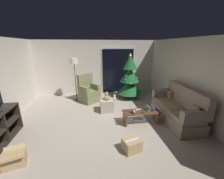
# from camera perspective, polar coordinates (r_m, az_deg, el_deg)

# --- Properties ---
(ground_plane) EXTENTS (7.00, 7.00, 0.00)m
(ground_plane) POSITION_cam_1_polar(r_m,az_deg,el_deg) (4.37, -3.89, -13.71)
(ground_plane) COLOR #9E9384
(wall_back) EXTENTS (5.72, 0.12, 2.50)m
(wall_back) POSITION_cam_1_polar(r_m,az_deg,el_deg) (6.87, -6.39, 8.91)
(wall_back) COLOR beige
(wall_back) RESTS_ON ground
(wall_right) EXTENTS (0.12, 6.00, 2.50)m
(wall_right) POSITION_cam_1_polar(r_m,az_deg,el_deg) (4.98, 30.67, 3.29)
(wall_right) COLOR beige
(wall_right) RESTS_ON ground
(patio_door_frame) EXTENTS (1.60, 0.02, 2.20)m
(patio_door_frame) POSITION_cam_1_polar(r_m,az_deg,el_deg) (6.95, 2.39, 7.84)
(patio_door_frame) COLOR silver
(patio_door_frame) RESTS_ON ground
(patio_door_glass) EXTENTS (1.50, 0.02, 2.10)m
(patio_door_glass) POSITION_cam_1_polar(r_m,az_deg,el_deg) (6.94, 2.41, 7.41)
(patio_door_glass) COLOR black
(patio_door_glass) RESTS_ON ground
(couch) EXTENTS (0.84, 1.96, 1.08)m
(couch) POSITION_cam_1_polar(r_m,az_deg,el_deg) (4.81, 25.07, -7.05)
(couch) COLOR gray
(couch) RESTS_ON ground
(coffee_table) EXTENTS (1.10, 0.40, 0.39)m
(coffee_table) POSITION_cam_1_polar(r_m,az_deg,el_deg) (4.38, 11.63, -10.11)
(coffee_table) COLOR brown
(coffee_table) RESTS_ON ground
(remote_silver) EXTENTS (0.08, 0.16, 0.02)m
(remote_silver) POSITION_cam_1_polar(r_m,az_deg,el_deg) (4.26, 9.06, -8.72)
(remote_silver) COLOR #ADADB2
(remote_silver) RESTS_ON coffee_table
(remote_black) EXTENTS (0.10, 0.16, 0.02)m
(remote_black) POSITION_cam_1_polar(r_m,az_deg,el_deg) (4.16, 8.26, -9.36)
(remote_black) COLOR black
(remote_black) RESTS_ON coffee_table
(remote_graphite) EXTENTS (0.11, 0.16, 0.02)m
(remote_graphite) POSITION_cam_1_polar(r_m,az_deg,el_deg) (4.30, 12.45, -8.63)
(remote_graphite) COLOR #333338
(remote_graphite) RESTS_ON coffee_table
(remote_white) EXTENTS (0.16, 0.08, 0.02)m
(remote_white) POSITION_cam_1_polar(r_m,az_deg,el_deg) (4.37, 10.50, -8.08)
(remote_white) COLOR silver
(remote_white) RESTS_ON coffee_table
(book_stack) EXTENTS (0.28, 0.20, 0.14)m
(book_stack) POSITION_cam_1_polar(r_m,az_deg,el_deg) (4.44, 15.10, -7.13)
(book_stack) COLOR #B79333
(book_stack) RESTS_ON coffee_table
(cell_phone) EXTENTS (0.12, 0.16, 0.01)m
(cell_phone) POSITION_cam_1_polar(r_m,az_deg,el_deg) (4.41, 15.26, -6.27)
(cell_phone) COLOR black
(cell_phone) RESTS_ON book_stack
(christmas_tree) EXTENTS (1.05, 1.05, 1.96)m
(christmas_tree) POSITION_cam_1_polar(r_m,az_deg,el_deg) (6.17, 7.13, 4.30)
(christmas_tree) COLOR #4C1E19
(christmas_tree) RESTS_ON ground
(armchair) EXTENTS (0.96, 0.96, 1.13)m
(armchair) POSITION_cam_1_polar(r_m,az_deg,el_deg) (5.94, -9.45, -1.01)
(armchair) COLOR olive
(armchair) RESTS_ON ground
(floor_lamp) EXTENTS (0.32, 0.32, 1.78)m
(floor_lamp) POSITION_cam_1_polar(r_m,az_deg,el_deg) (5.92, -15.06, 9.55)
(floor_lamp) COLOR #2D2D30
(floor_lamp) RESTS_ON ground
(ottoman) EXTENTS (0.44, 0.44, 0.44)m
(ottoman) POSITION_cam_1_polar(r_m,az_deg,el_deg) (5.03, -2.16, -6.47)
(ottoman) COLOR #B2A893
(ottoman) RESTS_ON ground
(teddy_bear_honey) EXTENTS (0.21, 0.21, 0.29)m
(teddy_bear_honey) POSITION_cam_1_polar(r_m,az_deg,el_deg) (4.90, -2.11, -2.86)
(teddy_bear_honey) COLOR tan
(teddy_bear_honey) RESTS_ON ottoman
(teddy_bear_cream_by_tree) EXTENTS (0.21, 0.21, 0.29)m
(teddy_bear_cream_by_tree) POSITION_cam_1_polar(r_m,az_deg,el_deg) (5.97, 0.88, -3.53)
(teddy_bear_cream_by_tree) COLOR beige
(teddy_bear_cream_by_tree) RESTS_ON ground
(cardboard_box_taped_mid_floor) EXTENTS (0.45, 0.40, 0.28)m
(cardboard_box_taped_mid_floor) POSITION_cam_1_polar(r_m,az_deg,el_deg) (3.40, 8.06, -21.39)
(cardboard_box_taped_mid_floor) COLOR tan
(cardboard_box_taped_mid_floor) RESTS_ON ground
(cardboard_box_open_near_shelf) EXTENTS (0.49, 0.55, 0.29)m
(cardboard_box_open_near_shelf) POSITION_cam_1_polar(r_m,az_deg,el_deg) (3.63, -34.88, -22.20)
(cardboard_box_open_near_shelf) COLOR tan
(cardboard_box_open_near_shelf) RESTS_ON ground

